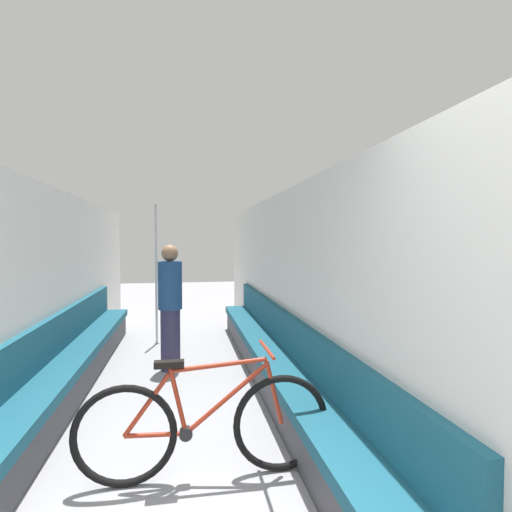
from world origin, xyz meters
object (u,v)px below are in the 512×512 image
bench_seat_row_left (62,374)px  bench_seat_row_right (274,362)px  bicycle (205,426)px  grab_pole_near (156,276)px  passenger_standing (170,306)px

bench_seat_row_left → bench_seat_row_right: size_ratio=1.00×
bicycle → grab_pole_near: (-0.57, 3.77, 0.71)m
bench_seat_row_left → bench_seat_row_right: (2.22, 0.00, 0.00)m
bicycle → grab_pole_near: bearing=92.5°
grab_pole_near → passenger_standing: bearing=-79.1°
bicycle → grab_pole_near: grab_pole_near is taller
bench_seat_row_right → grab_pole_near: bearing=123.2°
bench_seat_row_right → passenger_standing: passenger_standing is taller
bench_seat_row_left → grab_pole_near: grab_pole_near is taller
bench_seat_row_left → bicycle: (1.37, -1.59, 0.09)m
bench_seat_row_right → bicycle: 1.81m
bicycle → passenger_standing: 2.48m
bench_seat_row_right → grab_pole_near: size_ratio=2.75×
bench_seat_row_left → bench_seat_row_right: 2.22m
bench_seat_row_right → bicycle: bicycle is taller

